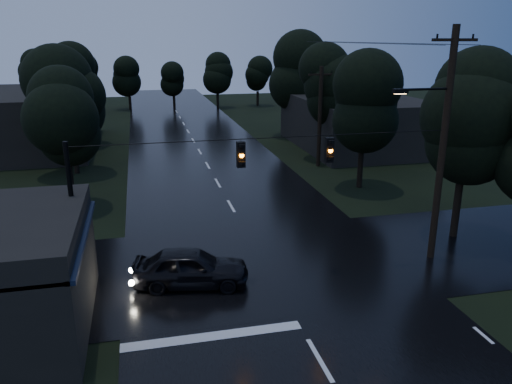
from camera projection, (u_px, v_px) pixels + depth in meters
name	position (u px, v px, depth m)	size (l,w,h in m)	color
main_road	(208.00, 166.00, 38.56)	(12.00, 120.00, 0.02)	black
cross_street	(264.00, 264.00, 21.83)	(60.00, 9.00, 0.02)	black
building_far_right	(356.00, 122.00, 44.68)	(10.00, 14.00, 4.40)	black
building_far_left	(34.00, 120.00, 44.07)	(10.00, 16.00, 5.00)	black
utility_pole_main	(441.00, 143.00, 20.95)	(3.50, 0.30, 10.00)	black
utility_pole_far	(320.00, 116.00, 37.36)	(2.00, 0.30, 7.50)	black
anchor_pole_left	(74.00, 222.00, 18.37)	(0.18, 0.18, 6.00)	black
span_signals	(285.00, 151.00, 19.45)	(15.00, 0.37, 1.12)	black
tree_corner_near	(468.00, 116.00, 23.16)	(4.48, 4.48, 9.44)	black
tree_left_a	(63.00, 118.00, 27.61)	(3.92, 3.92, 8.26)	black
tree_left_b	(69.00, 95.00, 34.81)	(4.20, 4.20, 8.85)	black
tree_left_c	(75.00, 79.00, 43.86)	(4.48, 4.48, 9.44)	black
tree_right_a	(364.00, 102.00, 31.42)	(4.20, 4.20, 8.85)	black
tree_right_b	(328.00, 84.00, 38.88)	(4.48, 4.48, 9.44)	black
tree_right_c	(296.00, 71.00, 48.19)	(4.76, 4.76, 10.03)	black
car	(191.00, 267.00, 19.75)	(1.83, 4.55, 1.55)	black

